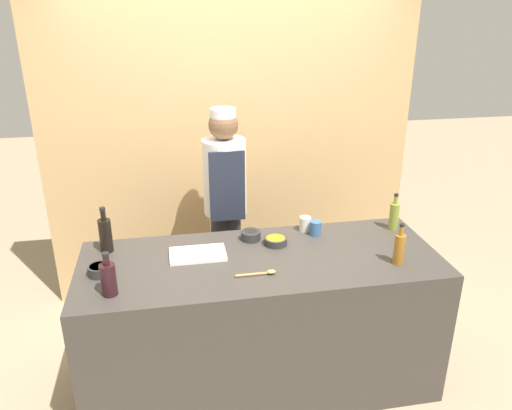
{
  "coord_description": "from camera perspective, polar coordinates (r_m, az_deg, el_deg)",
  "views": [
    {
      "loc": [
        -0.51,
        -2.61,
        2.35
      ],
      "look_at": [
        0.0,
        0.17,
        1.19
      ],
      "focal_mm": 35.0,
      "sensor_mm": 36.0,
      "label": 1
    }
  ],
  "objects": [
    {
      "name": "ground_plane",
      "position": [
        3.55,
        0.52,
        -19.07
      ],
      "size": [
        14.0,
        14.0,
        0.0
      ],
      "primitive_type": "plane",
      "color": "tan"
    },
    {
      "name": "bottle_wine",
      "position": [
        2.74,
        -16.52,
        -8.05
      ],
      "size": [
        0.08,
        0.08,
        0.25
      ],
      "color": "black",
      "rests_on": "counter"
    },
    {
      "name": "sauce_bowl_yellow",
      "position": [
        2.98,
        -17.46,
        -7.06
      ],
      "size": [
        0.13,
        0.13,
        0.06
      ],
      "color": "#2D2D2D",
      "rests_on": "counter"
    },
    {
      "name": "cup_blue",
      "position": [
        3.32,
        6.82,
        -2.65
      ],
      "size": [
        0.07,
        0.07,
        0.1
      ],
      "color": "#386093",
      "rests_on": "counter"
    },
    {
      "name": "sauce_bowl_white",
      "position": [
        3.24,
        -0.59,
        -3.44
      ],
      "size": [
        0.13,
        0.13,
        0.06
      ],
      "color": "#2D2D2D",
      "rests_on": "counter"
    },
    {
      "name": "bottle_amber",
      "position": [
        3.04,
        16.06,
        -4.77
      ],
      "size": [
        0.06,
        0.06,
        0.26
      ],
      "color": "#9E661E",
      "rests_on": "counter"
    },
    {
      "name": "wooden_spoon",
      "position": [
        2.85,
        0.54,
        -7.8
      ],
      "size": [
        0.23,
        0.04,
        0.02
      ],
      "color": "#B2844C",
      "rests_on": "counter"
    },
    {
      "name": "cutting_board",
      "position": [
        3.07,
        -6.68,
        -5.61
      ],
      "size": [
        0.34,
        0.21,
        0.02
      ],
      "color": "white",
      "rests_on": "counter"
    },
    {
      "name": "bottle_soy",
      "position": [
        3.19,
        -16.82,
        -3.24
      ],
      "size": [
        0.08,
        0.08,
        0.29
      ],
      "color": "black",
      "rests_on": "counter"
    },
    {
      "name": "counter",
      "position": [
        3.27,
        0.55,
        -13.11
      ],
      "size": [
        2.18,
        0.84,
        0.91
      ],
      "color": "#3D3833",
      "rests_on": "ground_plane"
    },
    {
      "name": "bottle_oil",
      "position": [
        3.49,
        15.5,
        -1.15
      ],
      "size": [
        0.06,
        0.06,
        0.26
      ],
      "color": "olive",
      "rests_on": "counter"
    },
    {
      "name": "sauce_bowl_orange",
      "position": [
        3.18,
        2.26,
        -4.08
      ],
      "size": [
        0.15,
        0.15,
        0.05
      ],
      "color": "#2D2D2D",
      "rests_on": "counter"
    },
    {
      "name": "cup_cream",
      "position": [
        3.37,
        5.64,
        -2.16
      ],
      "size": [
        0.08,
        0.08,
        0.1
      ],
      "color": "silver",
      "rests_on": "counter"
    },
    {
      "name": "chef_center",
      "position": [
        3.7,
        -3.51,
        -0.45
      ],
      "size": [
        0.31,
        0.31,
        1.67
      ],
      "color": "#28282D",
      "rests_on": "ground_plane"
    },
    {
      "name": "cabinet_wall",
      "position": [
        4.1,
        -2.84,
        6.04
      ],
      "size": [
        2.94,
        0.18,
        2.4
      ],
      "color": "tan",
      "rests_on": "ground_plane"
    }
  ]
}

